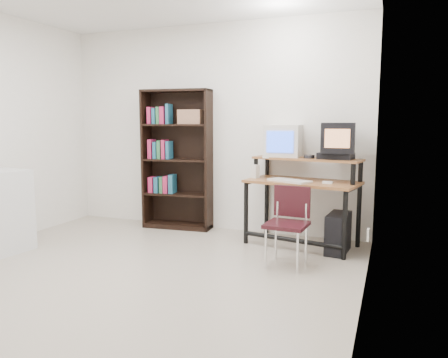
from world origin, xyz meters
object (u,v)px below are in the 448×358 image
(crt_monitor, at_px, (283,141))
(pc_tower, at_px, (338,233))
(computer_desk, at_px, (303,185))
(crt_tv, at_px, (338,138))
(school_chair, at_px, (289,218))
(bookshelf, at_px, (178,158))

(crt_monitor, distance_m, pc_tower, 1.23)
(computer_desk, relative_size, crt_monitor, 3.03)
(crt_tv, bearing_deg, pc_tower, -77.19)
(computer_desk, bearing_deg, school_chair, -78.68)
(bookshelf, bearing_deg, computer_desk, -13.11)
(school_chair, bearing_deg, computer_desk, 94.28)
(crt_monitor, height_order, crt_tv, crt_tv)
(crt_monitor, relative_size, crt_tv, 1.19)
(crt_tv, relative_size, school_chair, 0.48)
(pc_tower, bearing_deg, computer_desk, 164.71)
(crt_tv, height_order, pc_tower, crt_tv)
(school_chair, xyz_separation_m, bookshelf, (-1.69, 0.96, 0.45))
(crt_monitor, relative_size, pc_tower, 0.96)
(computer_desk, distance_m, crt_tv, 0.64)
(crt_tv, bearing_deg, crt_monitor, 163.32)
(pc_tower, relative_size, bookshelf, 0.25)
(computer_desk, distance_m, school_chair, 0.76)
(crt_monitor, bearing_deg, computer_desk, -38.01)
(bookshelf, bearing_deg, school_chair, -34.85)
(crt_tv, bearing_deg, school_chair, -117.96)
(school_chair, relative_size, bookshelf, 0.43)
(crt_monitor, relative_size, bookshelf, 0.24)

